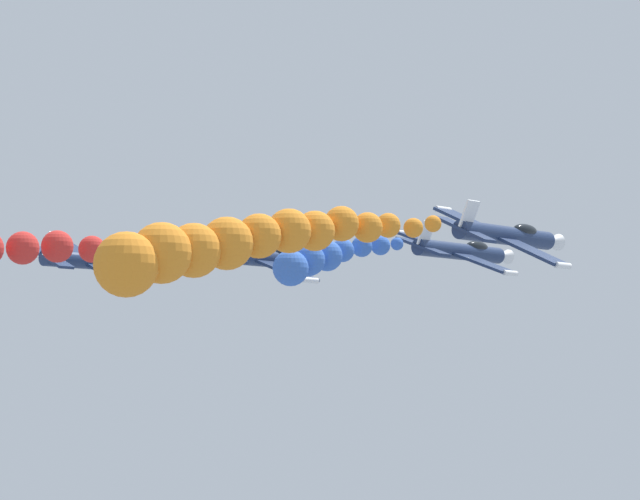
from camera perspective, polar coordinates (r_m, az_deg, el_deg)
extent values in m
cylinder|color=navy|center=(94.57, 5.64, -0.06)|extent=(1.41, 9.00, 1.41)
cone|color=white|center=(98.72, 7.39, -0.26)|extent=(1.34, 1.20, 1.34)
cube|color=navy|center=(94.26, 5.48, -0.10)|extent=(8.70, 1.90, 3.33)
cylinder|color=white|center=(97.02, 3.41, 0.68)|extent=(0.46, 1.40, 0.46)
cylinder|color=white|center=(91.65, 7.66, -0.93)|extent=(0.46, 1.40, 0.46)
cube|color=navy|center=(91.38, 4.16, 0.13)|extent=(3.63, 1.20, 1.48)
cube|color=white|center=(91.19, 4.28, 0.69)|extent=(0.68, 1.10, 1.55)
ellipsoid|color=black|center=(95.97, 6.35, 0.15)|extent=(0.99, 2.20, 0.93)
sphere|color=blue|center=(89.18, 3.12, 0.25)|extent=(0.82, 0.82, 0.82)
sphere|color=blue|center=(87.74, 2.45, 0.18)|extent=(1.22, 1.22, 1.22)
sphere|color=blue|center=(86.40, 1.70, 0.14)|extent=(1.29, 1.29, 1.29)
sphere|color=blue|center=(85.07, 0.92, -0.02)|extent=(1.42, 1.42, 1.42)
sphere|color=blue|center=(83.51, 0.29, -0.24)|extent=(1.83, 1.83, 1.83)
sphere|color=blue|center=(82.09, -0.45, -0.40)|extent=(1.91, 1.91, 1.91)
sphere|color=blue|center=(80.63, -1.19, -0.74)|extent=(2.07, 2.07, 2.07)
cylinder|color=navy|center=(92.61, -2.22, -0.34)|extent=(1.41, 9.00, 1.41)
cone|color=white|center=(96.33, -0.11, -0.53)|extent=(1.34, 1.20, 1.34)
cube|color=navy|center=(92.34, -2.41, -0.39)|extent=(8.73, 1.90, 3.26)
cylinder|color=white|center=(95.54, -4.27, 0.39)|extent=(0.46, 1.40, 0.46)
cylinder|color=white|center=(89.26, -0.42, -1.22)|extent=(0.46, 1.40, 0.46)
cube|color=navy|center=(89.78, -3.99, -0.15)|extent=(3.64, 1.20, 1.45)
cube|color=white|center=(89.57, -3.89, 0.41)|extent=(0.67, 1.10, 1.55)
ellipsoid|color=black|center=(93.83, -1.38, -0.12)|extent=(0.99, 2.20, 0.93)
sphere|color=red|center=(87.52, -5.53, -0.05)|extent=(0.86, 0.86, 0.86)
sphere|color=red|center=(86.09, -6.71, -0.04)|extent=(1.10, 1.10, 1.10)
sphere|color=red|center=(84.75, -7.96, 0.00)|extent=(1.23, 1.23, 1.23)
sphere|color=red|center=(83.31, -9.17, 0.03)|extent=(1.59, 1.59, 1.59)
sphere|color=red|center=(82.11, -10.53, 0.14)|extent=(1.86, 1.86, 1.86)
sphere|color=red|center=(80.84, -11.88, 0.08)|extent=(1.88, 1.88, 1.88)
cylinder|color=navy|center=(83.31, 7.46, 0.59)|extent=(1.46, 9.00, 1.46)
cone|color=white|center=(87.55, 9.35, 0.33)|extent=(1.39, 1.20, 1.39)
cube|color=navy|center=(83.00, 7.28, 0.54)|extent=(8.44, 1.90, 4.00)
cylinder|color=white|center=(85.63, 4.97, 1.64)|extent=(0.48, 1.40, 0.48)
cylinder|color=white|center=(80.54, 9.75, -0.62)|extent=(0.48, 1.40, 0.48)
cube|color=navy|center=(80.05, 5.86, 0.83)|extent=(3.53, 1.20, 1.75)
cube|color=white|center=(79.84, 6.03, 1.45)|extent=(0.79, 1.10, 1.51)
ellipsoid|color=black|center=(84.73, 8.26, 0.81)|extent=(1.02, 2.20, 0.97)
sphere|color=orange|center=(77.88, 4.57, 1.06)|extent=(0.94, 0.94, 0.94)
sphere|color=orange|center=(76.38, 3.78, 0.90)|extent=(1.08, 1.08, 1.08)
sphere|color=orange|center=(75.14, 2.76, 1.00)|extent=(1.33, 1.33, 1.33)
sphere|color=orange|center=(73.67, 1.93, 0.91)|extent=(1.60, 1.60, 1.60)
sphere|color=orange|center=(72.45, 0.87, 1.07)|extent=(1.82, 1.82, 1.82)
sphere|color=orange|center=(71.17, -0.21, 0.77)|extent=(2.05, 2.05, 2.05)
sphere|color=orange|center=(69.89, -1.26, 0.78)|extent=(2.23, 2.23, 2.23)
sphere|color=orange|center=(68.75, -2.47, 0.57)|extent=(2.20, 2.20, 2.20)
sphere|color=orange|center=(67.69, -3.77, 0.27)|extent=(2.57, 2.57, 2.57)
sphere|color=orange|center=(66.67, -5.10, -0.02)|extent=(2.60, 2.60, 2.60)
sphere|color=orange|center=(65.59, -6.40, -0.12)|extent=(2.87, 2.87, 2.87)
sphere|color=orange|center=(64.62, -7.81, -0.58)|extent=(3.01, 3.01, 3.01)
cylinder|color=navy|center=(95.12, -8.90, -0.47)|extent=(1.45, 9.00, 1.45)
cone|color=white|center=(98.41, -6.60, -0.65)|extent=(1.38, 1.20, 1.38)
cube|color=navy|center=(94.89, -9.10, -0.51)|extent=(8.50, 1.90, 3.85)
cylinder|color=white|center=(98.35, -10.64, 0.43)|extent=(0.47, 1.40, 0.47)
cylinder|color=white|center=(91.53, -7.46, -1.52)|extent=(0.47, 1.40, 0.47)
cube|color=navy|center=(92.64, -10.81, -0.29)|extent=(3.55, 1.20, 1.69)
cube|color=white|center=(92.36, -10.71, 0.25)|extent=(0.77, 1.10, 1.52)
ellipsoid|color=black|center=(96.15, -7.99, -0.26)|extent=(1.01, 2.20, 0.96)
sphere|color=white|center=(90.91, -12.21, -0.17)|extent=(0.84, 0.84, 0.84)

